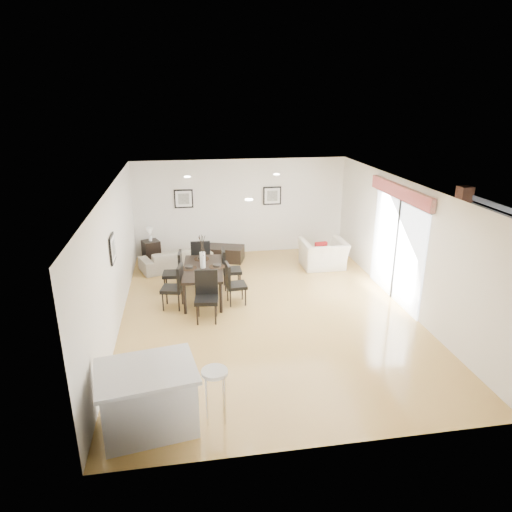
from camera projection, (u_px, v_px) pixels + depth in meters
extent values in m
plane|color=tan|center=(266.00, 312.00, 9.71)|extent=(8.00, 8.00, 0.00)
cube|color=white|center=(241.00, 207.00, 12.98)|extent=(6.00, 0.04, 2.70)
cube|color=white|center=(326.00, 358.00, 5.54)|extent=(6.00, 0.04, 2.70)
cube|color=white|center=(114.00, 260.00, 8.81)|extent=(0.04, 8.00, 2.70)
cube|color=white|center=(405.00, 245.00, 9.71)|extent=(0.04, 8.00, 2.70)
cube|color=white|center=(267.00, 186.00, 8.81)|extent=(6.00, 8.00, 0.02)
imported|color=gray|center=(176.00, 258.00, 12.10)|extent=(1.99, 1.32, 0.54)
imported|color=beige|center=(323.00, 254.00, 12.10)|extent=(1.16, 1.02, 0.74)
imported|color=#406129|center=(484.00, 264.00, 11.58)|extent=(0.45, 0.45, 0.64)
cube|color=black|center=(203.00, 269.00, 10.19)|extent=(0.99, 1.79, 0.06)
cylinder|color=black|center=(185.00, 299.00, 9.52)|extent=(0.07, 0.07, 0.67)
cylinder|color=black|center=(189.00, 271.00, 11.04)|extent=(0.07, 0.07, 0.67)
cylinder|color=black|center=(221.00, 298.00, 9.58)|extent=(0.07, 0.07, 0.67)
cylinder|color=black|center=(220.00, 270.00, 11.10)|extent=(0.07, 0.07, 0.67)
cube|color=black|center=(172.00, 289.00, 9.77)|extent=(0.52, 0.52, 0.08)
cube|color=black|center=(180.00, 277.00, 9.66)|extent=(0.15, 0.44, 0.52)
cylinder|color=black|center=(167.00, 296.00, 10.02)|extent=(0.03, 0.03, 0.40)
cylinder|color=black|center=(182.00, 296.00, 10.00)|extent=(0.03, 0.03, 0.40)
cylinder|color=black|center=(163.00, 302.00, 9.69)|extent=(0.03, 0.03, 0.40)
cylinder|color=black|center=(179.00, 303.00, 9.68)|extent=(0.03, 0.03, 0.40)
cube|color=black|center=(172.00, 274.00, 10.57)|extent=(0.47, 0.47, 0.08)
cube|color=black|center=(180.00, 263.00, 10.49)|extent=(0.09, 0.44, 0.52)
cylinder|color=black|center=(166.00, 281.00, 10.80)|extent=(0.03, 0.03, 0.40)
cylinder|color=black|center=(181.00, 281.00, 10.83)|extent=(0.03, 0.03, 0.40)
cylinder|color=black|center=(165.00, 287.00, 10.48)|extent=(0.03, 0.03, 0.40)
cylinder|color=black|center=(180.00, 286.00, 10.50)|extent=(0.03, 0.03, 0.40)
cube|color=black|center=(236.00, 285.00, 9.98)|extent=(0.46, 0.46, 0.07)
cube|color=black|center=(228.00, 275.00, 9.85)|extent=(0.09, 0.43, 0.51)
cylinder|color=black|center=(245.00, 297.00, 9.94)|extent=(0.03, 0.03, 0.39)
cylinder|color=black|center=(230.00, 299.00, 9.87)|extent=(0.03, 0.03, 0.39)
cylinder|color=black|center=(242.00, 291.00, 10.25)|extent=(0.03, 0.03, 0.39)
cylinder|color=black|center=(228.00, 293.00, 10.17)|extent=(0.03, 0.03, 0.39)
cube|color=black|center=(232.00, 271.00, 10.78)|extent=(0.44, 0.44, 0.08)
cube|color=black|center=(224.00, 260.00, 10.66)|extent=(0.06, 0.44, 0.52)
cylinder|color=black|center=(240.00, 282.00, 10.73)|extent=(0.03, 0.03, 0.40)
cylinder|color=black|center=(226.00, 283.00, 10.68)|extent=(0.03, 0.03, 0.40)
cylinder|color=black|center=(238.00, 277.00, 11.05)|extent=(0.03, 0.03, 0.40)
cylinder|color=black|center=(224.00, 278.00, 11.00)|extent=(0.03, 0.03, 0.40)
cube|color=black|center=(206.00, 300.00, 9.19)|extent=(0.51, 0.51, 0.08)
cube|color=black|center=(206.00, 282.00, 9.28)|extent=(0.47, 0.11, 0.56)
cylinder|color=black|center=(197.00, 315.00, 9.09)|extent=(0.04, 0.04, 0.42)
cylinder|color=black|center=(199.00, 307.00, 9.44)|extent=(0.04, 0.04, 0.42)
cylinder|color=black|center=(216.00, 315.00, 9.11)|extent=(0.04, 0.04, 0.42)
cylinder|color=black|center=(216.00, 307.00, 9.45)|extent=(0.04, 0.04, 0.42)
cube|color=black|center=(201.00, 261.00, 11.34)|extent=(0.48, 0.48, 0.08)
cube|color=black|center=(201.00, 252.00, 11.05)|extent=(0.47, 0.07, 0.56)
cylinder|color=black|center=(208.00, 267.00, 11.62)|extent=(0.04, 0.04, 0.43)
cylinder|color=black|center=(209.00, 273.00, 11.28)|extent=(0.04, 0.04, 0.43)
cylinder|color=black|center=(194.00, 268.00, 11.57)|extent=(0.04, 0.04, 0.43)
cylinder|color=black|center=(194.00, 273.00, 11.23)|extent=(0.04, 0.04, 0.43)
cylinder|color=white|center=(203.00, 260.00, 10.12)|extent=(0.13, 0.13, 0.36)
cylinder|color=black|center=(217.00, 267.00, 10.23)|extent=(0.35, 0.35, 0.01)
cylinder|color=black|center=(217.00, 265.00, 10.21)|extent=(0.19, 0.19, 0.05)
cylinder|color=black|center=(202.00, 259.00, 10.71)|extent=(0.35, 0.35, 0.01)
cylinder|color=black|center=(202.00, 258.00, 10.70)|extent=(0.19, 0.19, 0.05)
cylinder|color=black|center=(189.00, 268.00, 10.13)|extent=(0.35, 0.35, 0.01)
cylinder|color=black|center=(189.00, 267.00, 10.12)|extent=(0.19, 0.19, 0.05)
cylinder|color=black|center=(204.00, 277.00, 9.64)|extent=(0.35, 0.35, 0.01)
cylinder|color=black|center=(204.00, 276.00, 9.63)|extent=(0.19, 0.19, 0.05)
cube|color=black|center=(225.00, 253.00, 12.67)|extent=(1.14, 0.89, 0.40)
cube|color=black|center=(151.00, 251.00, 12.66)|extent=(0.55, 0.55, 0.57)
cylinder|color=white|center=(150.00, 238.00, 12.54)|extent=(0.09, 0.09, 0.16)
cone|color=beige|center=(150.00, 231.00, 12.47)|extent=(0.20, 0.20, 0.22)
cube|color=maroon|center=(321.00, 248.00, 11.92)|extent=(0.33, 0.14, 0.32)
cube|color=silver|center=(149.00, 400.00, 6.22)|extent=(1.35, 1.10, 0.86)
cube|color=silver|center=(146.00, 371.00, 6.07)|extent=(1.46, 1.21, 0.06)
cylinder|color=white|center=(214.00, 372.00, 6.25)|extent=(0.37, 0.37, 0.05)
cylinder|color=silver|center=(223.00, 390.00, 6.51)|extent=(0.03, 0.03, 0.78)
cylinder|color=silver|center=(206.00, 391.00, 6.47)|extent=(0.03, 0.03, 0.78)
cylinder|color=silver|center=(207.00, 402.00, 6.24)|extent=(0.03, 0.03, 0.78)
cylinder|color=silver|center=(225.00, 400.00, 6.28)|extent=(0.03, 0.03, 0.78)
cube|color=black|center=(184.00, 199.00, 12.61)|extent=(0.52, 0.03, 0.52)
cube|color=white|center=(184.00, 199.00, 12.61)|extent=(0.44, 0.04, 0.44)
cube|color=#575752|center=(184.00, 199.00, 12.61)|extent=(0.30, 0.04, 0.30)
cube|color=black|center=(272.00, 196.00, 12.99)|extent=(0.52, 0.03, 0.52)
cube|color=white|center=(272.00, 196.00, 12.99)|extent=(0.44, 0.04, 0.44)
cube|color=#575752|center=(272.00, 196.00, 12.99)|extent=(0.30, 0.04, 0.30)
cube|color=black|center=(113.00, 249.00, 8.52)|extent=(0.03, 0.52, 0.52)
cube|color=white|center=(113.00, 249.00, 8.52)|extent=(0.04, 0.44, 0.44)
cube|color=#575752|center=(113.00, 249.00, 8.52)|extent=(0.04, 0.30, 0.30)
cube|color=white|center=(396.00, 250.00, 10.07)|extent=(0.02, 2.40, 2.25)
cube|color=black|center=(396.00, 250.00, 10.06)|extent=(0.03, 0.05, 2.25)
cube|color=black|center=(401.00, 199.00, 9.68)|extent=(0.03, 2.50, 0.05)
cube|color=maroon|center=(400.00, 192.00, 9.62)|extent=(0.10, 2.70, 0.28)
plane|color=gray|center=(472.00, 291.00, 10.75)|extent=(6.00, 6.00, 0.00)
cube|color=brown|center=(460.00, 222.00, 12.81)|extent=(0.35, 0.35, 2.00)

